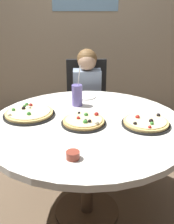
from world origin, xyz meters
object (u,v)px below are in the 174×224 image
at_px(dining_table, 87,134).
at_px(plate_small, 85,96).
at_px(pizza_cheese, 29,113).
at_px(pizza_veggie, 146,123).
at_px(pizza_pepperoni, 84,121).
at_px(sauce_bowl, 73,155).
at_px(diner_child, 87,113).
at_px(chair_wooden, 87,102).
at_px(soda_cup, 77,95).

height_order(dining_table, plate_small, plate_small).
bearing_deg(plate_small, pizza_cheese, -134.58).
relative_size(pizza_veggie, pizza_pepperoni, 1.07).
distance_m(sauce_bowl, plate_small, 0.94).
xyz_separation_m(dining_table, plate_small, (-0.02, 0.50, 0.09)).
bearing_deg(sauce_bowl, plate_small, 86.71).
xyz_separation_m(diner_child, pizza_veggie, (0.37, -0.82, 0.28)).
distance_m(chair_wooden, soda_cup, 0.72).
height_order(soda_cup, plate_small, soda_cup).
height_order(pizza_veggie, pizza_cheese, same).
distance_m(chair_wooden, pizza_cheese, 0.97).
relative_size(dining_table, soda_cup, 4.27).
height_order(sauce_bowl, plate_small, sauce_bowl).
xyz_separation_m(dining_table, pizza_veggie, (0.38, -0.05, 0.10)).
height_order(chair_wooden, plate_small, chair_wooden).
distance_m(dining_table, soda_cup, 0.35).
height_order(pizza_veggie, plate_small, pizza_veggie).
bearing_deg(soda_cup, dining_table, -76.25).
bearing_deg(plate_small, pizza_pepperoni, -90.31).
distance_m(chair_wooden, pizza_pepperoni, 1.01).
distance_m(pizza_veggie, sauce_bowl, 0.60).
bearing_deg(pizza_pepperoni, soda_cup, 99.30).
height_order(pizza_cheese, plate_small, pizza_cheese).
bearing_deg(pizza_cheese, pizza_pepperoni, -19.53).
distance_m(chair_wooden, pizza_veggie, 1.10).
bearing_deg(pizza_cheese, sauce_bowl, -58.98).
height_order(diner_child, pizza_pepperoni, diner_child).
height_order(chair_wooden, sauce_bowl, chair_wooden).
bearing_deg(chair_wooden, diner_child, -88.32).
distance_m(chair_wooden, sauce_bowl, 1.42).
distance_m(diner_child, pizza_veggie, 0.94).
bearing_deg(diner_child, chair_wooden, 91.68).
relative_size(soda_cup, sauce_bowl, 4.39).
height_order(dining_table, chair_wooden, chair_wooden).
relative_size(diner_child, plate_small, 6.01).
relative_size(pizza_veggie, sauce_bowl, 4.44).
height_order(dining_table, sauce_bowl, sauce_bowl).
height_order(dining_table, pizza_pepperoni, pizza_pepperoni).
relative_size(pizza_veggie, pizza_cheese, 0.87).
bearing_deg(soda_cup, sauce_bowl, -89.75).
bearing_deg(pizza_veggie, pizza_cheese, 168.92).
bearing_deg(soda_cup, pizza_cheese, -148.99).
bearing_deg(plate_small, soda_cup, -106.48).
xyz_separation_m(chair_wooden, diner_child, (0.01, -0.18, -0.05)).
distance_m(diner_child, pizza_pepperoni, 0.85).
height_order(pizza_veggie, pizza_pepperoni, same).
bearing_deg(pizza_pepperoni, chair_wooden, 89.01).
bearing_deg(chair_wooden, pizza_cheese, -115.13).
relative_size(pizza_pepperoni, plate_small, 1.62).
height_order(soda_cup, sauce_bowl, soda_cup).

